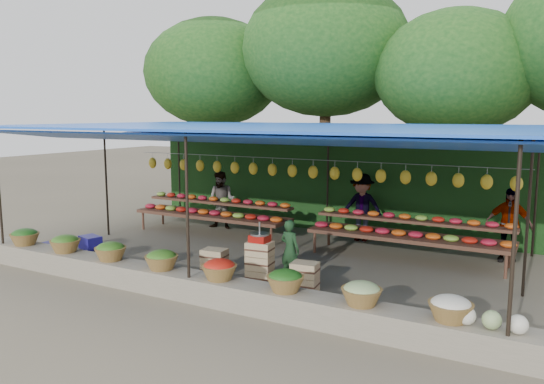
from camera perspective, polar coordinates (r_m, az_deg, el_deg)
The scene contains 16 objects.
ground at distance 11.33m, azimuth 0.16°, elevation -7.22°, with size 60.00×60.00×0.00m, color #635B49.
stone_curb at distance 9.06m, azimuth -8.31°, elevation -10.03°, with size 10.60×0.55×0.40m, color #706C5A.
stall_canopy at distance 10.98m, azimuth 0.34°, elevation 6.44°, with size 10.80×6.60×2.82m.
produce_baskets at distance 9.01m, azimuth -8.87°, elevation -7.73°, with size 8.98×0.58×0.34m.
netting_backdrop at distance 13.88m, azimuth 6.40°, elevation 0.88°, with size 10.60×0.06×2.50m, color #1D4619.
tree_row at distance 16.45m, azimuth 12.29°, elevation 13.96°, with size 16.51×5.50×7.12m.
fruit_table_left at distance 13.60m, azimuth -6.35°, elevation -2.01°, with size 4.21×0.95×0.93m.
fruit_table_right at distance 11.53m, azimuth 14.51°, elevation -4.12°, with size 4.21×0.95×0.93m.
crate_counter at distance 9.71m, azimuth -1.46°, elevation -8.00°, with size 2.39×0.39×0.77m.
weighing_scale at distance 9.56m, azimuth -1.34°, elevation -4.88°, with size 0.35×0.35×0.37m.
vendor_seated at distance 9.87m, azimuth 1.94°, elevation -6.21°, with size 0.41×0.27×1.13m, color #1C3E1F.
customer_left at distance 14.20m, azimuth -5.42°, elevation -0.90°, with size 0.75×0.58×1.54m, color slate.
customer_mid at distance 12.97m, azimuth 9.63°, elevation -1.63°, with size 1.06×0.61×1.64m, color slate.
customer_right at distance 12.04m, azimuth 24.10°, elevation -3.25°, with size 0.91×0.38×1.55m, color slate.
blue_crate_front at distance 12.31m, azimuth -22.64°, elevation -5.86°, with size 0.53×0.38×0.32m, color navy.
blue_crate_back at distance 12.84m, azimuth -18.95°, elevation -5.14°, with size 0.49×0.35×0.29m, color navy.
Camera 1 is at (5.22, -9.59, 3.05)m, focal length 35.00 mm.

